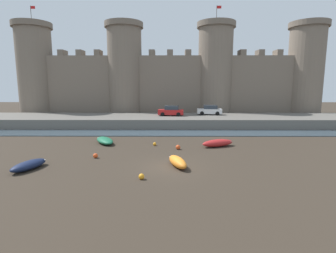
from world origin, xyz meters
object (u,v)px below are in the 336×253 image
(mooring_buoy_mid_mud, at_px, (155,144))
(car_quay_west, at_px, (210,110))
(mooring_buoy_near_channel, at_px, (141,177))
(rowboat_foreground_right, at_px, (178,162))
(rowboat_midflat_centre, at_px, (218,143))
(rowboat_midflat_left, at_px, (105,140))
(mooring_buoy_near_shore, at_px, (95,156))
(mooring_buoy_off_centre, at_px, (178,147))
(car_quay_centre_west, at_px, (171,111))
(rowboat_near_channel_right, at_px, (29,165))

(mooring_buoy_mid_mud, relative_size, car_quay_west, 0.09)
(mooring_buoy_mid_mud, bearing_deg, mooring_buoy_near_channel, -91.93)
(rowboat_foreground_right, distance_m, mooring_buoy_near_channel, 3.93)
(rowboat_midflat_centre, xyz_separation_m, mooring_buoy_near_channel, (-7.13, -9.88, -0.20))
(mooring_buoy_mid_mud, bearing_deg, rowboat_midflat_left, 169.25)
(mooring_buoy_mid_mud, bearing_deg, car_quay_west, 62.81)
(mooring_buoy_mid_mud, bearing_deg, mooring_buoy_near_shore, -136.06)
(rowboat_midflat_centre, bearing_deg, mooring_buoy_near_shore, -159.24)
(rowboat_midflat_left, bearing_deg, mooring_buoy_near_shore, -84.19)
(mooring_buoy_off_centre, relative_size, car_quay_centre_west, 0.11)
(mooring_buoy_mid_mud, distance_m, car_quay_centre_west, 15.20)
(mooring_buoy_mid_mud, bearing_deg, mooring_buoy_off_centre, -33.77)
(rowboat_foreground_right, height_order, mooring_buoy_near_channel, rowboat_foreground_right)
(mooring_buoy_mid_mud, relative_size, mooring_buoy_near_channel, 0.90)
(rowboat_midflat_left, height_order, mooring_buoy_off_centre, rowboat_midflat_left)
(rowboat_near_channel_right, distance_m, mooring_buoy_near_shore, 5.40)
(rowboat_midflat_centre, height_order, rowboat_midflat_left, rowboat_midflat_centre)
(rowboat_midflat_left, bearing_deg, mooring_buoy_off_centre, -18.54)
(rowboat_foreground_right, bearing_deg, car_quay_centre_west, 91.01)
(mooring_buoy_near_channel, bearing_deg, car_quay_west, 71.82)
(rowboat_foreground_right, bearing_deg, car_quay_west, 75.49)
(rowboat_foreground_right, xyz_separation_m, rowboat_midflat_left, (-7.96, 8.44, -0.06))
(rowboat_near_channel_right, bearing_deg, mooring_buoy_off_centre, 28.61)
(rowboat_near_channel_right, distance_m, mooring_buoy_mid_mud, 12.44)
(rowboat_foreground_right, distance_m, mooring_buoy_mid_mud, 7.70)
(mooring_buoy_near_shore, distance_m, car_quay_centre_west, 21.13)
(rowboat_midflat_centre, distance_m, car_quay_west, 16.95)
(mooring_buoy_near_channel, bearing_deg, rowboat_foreground_right, 48.24)
(mooring_buoy_near_shore, bearing_deg, rowboat_midflat_centre, 20.76)
(rowboat_midflat_centre, height_order, rowboat_near_channel_right, rowboat_midflat_centre)
(rowboat_midflat_left, height_order, car_quay_west, car_quay_west)
(mooring_buoy_mid_mud, distance_m, mooring_buoy_near_channel, 10.29)
(rowboat_near_channel_right, bearing_deg, mooring_buoy_mid_mud, 40.91)
(car_quay_west, bearing_deg, mooring_buoy_mid_mud, -117.19)
(rowboat_near_channel_right, relative_size, mooring_buoy_mid_mud, 9.27)
(mooring_buoy_near_shore, bearing_deg, car_quay_centre_west, 70.66)
(car_quay_centre_west, distance_m, car_quay_west, 6.69)
(rowboat_foreground_right, relative_size, mooring_buoy_mid_mud, 8.70)
(mooring_buoy_off_centre, xyz_separation_m, mooring_buoy_near_channel, (-2.83, -8.62, -0.03))
(rowboat_foreground_right, bearing_deg, rowboat_near_channel_right, -176.11)
(mooring_buoy_near_shore, bearing_deg, mooring_buoy_mid_mud, 43.94)
(mooring_buoy_near_channel, relative_size, car_quay_west, 0.10)
(rowboat_midflat_left, height_order, car_quay_centre_west, car_quay_centre_west)
(mooring_buoy_off_centre, height_order, mooring_buoy_near_channel, mooring_buoy_off_centre)
(rowboat_near_channel_right, xyz_separation_m, car_quay_west, (17.81, 24.51, 1.96))
(rowboat_foreground_right, bearing_deg, rowboat_midflat_left, 133.35)
(rowboat_midflat_centre, relative_size, car_quay_centre_west, 0.90)
(car_quay_west, bearing_deg, rowboat_midflat_left, -132.70)
(mooring_buoy_mid_mud, bearing_deg, rowboat_near_channel_right, -139.09)
(mooring_buoy_off_centre, bearing_deg, mooring_buoy_near_shore, -156.85)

